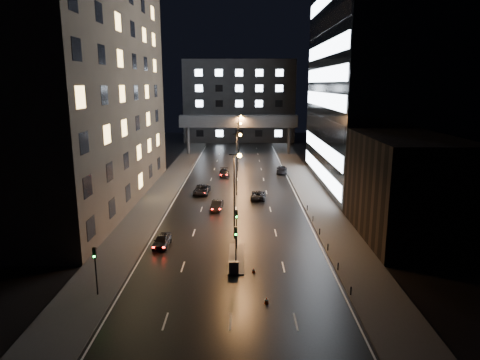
# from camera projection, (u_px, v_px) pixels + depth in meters

# --- Properties ---
(ground) EXTENTS (160.00, 160.00, 0.00)m
(ground) POSITION_uv_depth(u_px,v_px,m) (237.00, 179.00, 81.50)
(ground) COLOR black
(ground) RESTS_ON ground
(sidewalk_left) EXTENTS (5.00, 110.00, 0.15)m
(sidewalk_left) POSITION_uv_depth(u_px,v_px,m) (167.00, 185.00, 76.66)
(sidewalk_left) COLOR #383533
(sidewalk_left) RESTS_ON ground
(sidewalk_right) EXTENTS (5.00, 110.00, 0.15)m
(sidewalk_right) POSITION_uv_depth(u_px,v_px,m) (307.00, 185.00, 76.55)
(sidewalk_right) COLOR #383533
(sidewalk_right) RESTS_ON ground
(building_left) EXTENTS (15.00, 48.00, 40.00)m
(building_left) POSITION_uv_depth(u_px,v_px,m) (80.00, 68.00, 61.60)
(building_left) COLOR #2D2319
(building_left) RESTS_ON ground
(building_right_low) EXTENTS (10.00, 18.00, 12.00)m
(building_right_low) POSITION_uv_depth(u_px,v_px,m) (406.00, 187.00, 49.85)
(building_right_low) COLOR black
(building_right_low) RESTS_ON ground
(building_right_glass) EXTENTS (20.00, 36.00, 45.00)m
(building_right_glass) POSITION_uv_depth(u_px,v_px,m) (384.00, 55.00, 72.54)
(building_right_glass) COLOR black
(building_right_glass) RESTS_ON ground
(building_far) EXTENTS (34.00, 14.00, 25.00)m
(building_far) POSITION_uv_depth(u_px,v_px,m) (239.00, 101.00, 135.34)
(building_far) COLOR #333335
(building_far) RESTS_ON ground
(skybridge) EXTENTS (30.00, 3.00, 10.00)m
(skybridge) POSITION_uv_depth(u_px,v_px,m) (239.00, 122.00, 108.94)
(skybridge) COLOR #333335
(skybridge) RESTS_ON ground
(median_island) EXTENTS (1.60, 8.00, 0.15)m
(median_island) POSITION_uv_depth(u_px,v_px,m) (236.00, 258.00, 44.41)
(median_island) COLOR #383533
(median_island) RESTS_ON ground
(traffic_signal_near) EXTENTS (0.28, 0.34, 4.40)m
(traffic_signal_near) POSITION_uv_depth(u_px,v_px,m) (237.00, 223.00, 46.18)
(traffic_signal_near) COLOR black
(traffic_signal_near) RESTS_ON median_island
(traffic_signal_far) EXTENTS (0.28, 0.34, 4.40)m
(traffic_signal_far) POSITION_uv_depth(u_px,v_px,m) (236.00, 241.00, 40.82)
(traffic_signal_far) COLOR black
(traffic_signal_far) RESTS_ON median_island
(traffic_signal_corner) EXTENTS (0.28, 0.34, 4.40)m
(traffic_signal_corner) POSITION_uv_depth(u_px,v_px,m) (95.00, 264.00, 36.03)
(traffic_signal_corner) COLOR black
(traffic_signal_corner) RESTS_ON ground
(bollard_row) EXTENTS (0.12, 25.12, 0.90)m
(bollard_row) POSITION_uv_depth(u_px,v_px,m) (324.00, 240.00, 48.68)
(bollard_row) COLOR black
(bollard_row) RESTS_ON ground
(streetlight_near) EXTENTS (1.45, 0.50, 10.15)m
(streetlight_near) POSITION_uv_depth(u_px,v_px,m) (236.00, 185.00, 48.86)
(streetlight_near) COLOR black
(streetlight_near) RESTS_ON ground
(streetlight_mid_a) EXTENTS (1.45, 0.50, 10.15)m
(streetlight_mid_a) POSITION_uv_depth(u_px,v_px,m) (237.00, 156.00, 68.37)
(streetlight_mid_a) COLOR black
(streetlight_mid_a) RESTS_ON ground
(streetlight_mid_b) EXTENTS (1.45, 0.50, 10.15)m
(streetlight_mid_b) POSITION_uv_depth(u_px,v_px,m) (238.00, 140.00, 87.88)
(streetlight_mid_b) COLOR black
(streetlight_mid_b) RESTS_ON ground
(streetlight_far) EXTENTS (1.45, 0.50, 10.15)m
(streetlight_far) POSITION_uv_depth(u_px,v_px,m) (239.00, 130.00, 107.39)
(streetlight_far) COLOR black
(streetlight_far) RESTS_ON ground
(car_away_a) EXTENTS (1.83, 4.12, 1.38)m
(car_away_a) POSITION_uv_depth(u_px,v_px,m) (162.00, 241.00, 47.69)
(car_away_a) COLOR black
(car_away_a) RESTS_ON ground
(car_away_b) EXTENTS (1.78, 4.20, 1.35)m
(car_away_b) POSITION_uv_depth(u_px,v_px,m) (217.00, 205.00, 61.61)
(car_away_b) COLOR black
(car_away_b) RESTS_ON ground
(car_away_c) EXTENTS (2.72, 5.37, 1.46)m
(car_away_c) POSITION_uv_depth(u_px,v_px,m) (202.00, 190.00, 70.40)
(car_away_c) COLOR black
(car_away_c) RESTS_ON ground
(car_away_d) EXTENTS (2.19, 4.76, 1.35)m
(car_away_d) POSITION_uv_depth(u_px,v_px,m) (224.00, 173.00, 84.04)
(car_away_d) COLOR black
(car_away_d) RESTS_ON ground
(car_toward_a) EXTENTS (2.63, 4.95, 1.32)m
(car_toward_a) POSITION_uv_depth(u_px,v_px,m) (258.00, 195.00, 67.46)
(car_toward_a) COLOR black
(car_toward_a) RESTS_ON ground
(car_toward_b) EXTENTS (2.61, 5.41, 1.52)m
(car_toward_b) POSITION_uv_depth(u_px,v_px,m) (282.00, 170.00, 86.94)
(car_toward_b) COLOR black
(car_toward_b) RESTS_ON ground
(utility_cabinet) EXTENTS (0.94, 0.55, 1.16)m
(utility_cabinet) POSITION_uv_depth(u_px,v_px,m) (234.00, 267.00, 40.66)
(utility_cabinet) COLOR #525154
(utility_cabinet) RESTS_ON median_island
(cone_a) EXTENTS (0.51, 0.51, 0.56)m
(cone_a) POSITION_uv_depth(u_px,v_px,m) (266.00, 300.00, 35.35)
(cone_a) COLOR #FF4D0D
(cone_a) RESTS_ON ground
(cone_b) EXTENTS (0.43, 0.43, 0.46)m
(cone_b) POSITION_uv_depth(u_px,v_px,m) (254.00, 270.00, 41.16)
(cone_b) COLOR red
(cone_b) RESTS_ON ground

